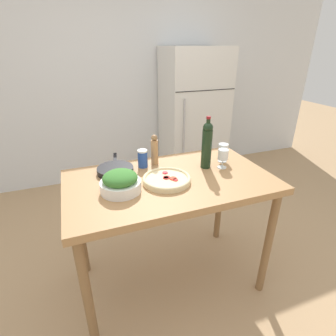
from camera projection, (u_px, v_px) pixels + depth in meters
The scene contains 12 objects.
ground_plane at pixel (170, 279), 2.13m from camera, with size 14.00×14.00×0.00m, color tan.
wall_back at pixel (112, 81), 3.32m from camera, with size 6.40×0.06×2.60m.
refrigerator at pixel (194, 116), 3.52m from camera, with size 0.80×0.64×1.71m.
prep_counter at pixel (170, 192), 1.78m from camera, with size 1.36×0.78×0.92m.
wine_bottle at pixel (207, 144), 1.82m from camera, with size 0.07×0.07×0.37m.
wine_glass_near at pixel (223, 155), 1.85m from camera, with size 0.07×0.07×0.14m.
wine_glass_far at pixel (223, 150), 1.95m from camera, with size 0.07×0.07×0.14m.
pepper_mill at pixel (155, 150), 1.90m from camera, with size 0.05×0.05×0.23m.
salad_bowl at pixel (120, 182), 1.56m from camera, with size 0.25×0.25×0.13m.
homemade_pizza at pixel (167, 179), 1.69m from camera, with size 0.31×0.31×0.04m.
salt_canister at pixel (143, 159), 1.88m from camera, with size 0.07×0.07×0.13m.
cast_iron_skillet at pixel (115, 170), 1.81m from camera, with size 0.25×0.40×0.04m.
Camera 1 is at (-0.55, -1.44, 1.72)m, focal length 28.00 mm.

